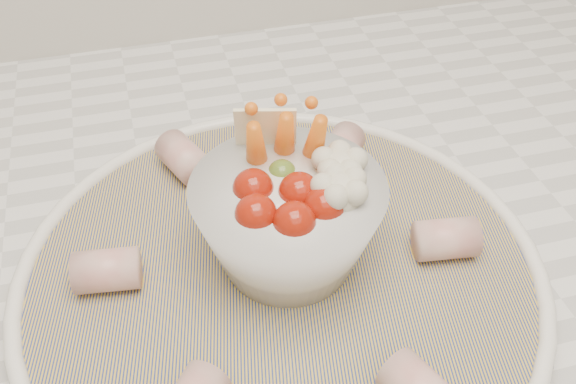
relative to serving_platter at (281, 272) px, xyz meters
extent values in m
cube|color=white|center=(0.08, 0.09, -0.03)|extent=(2.04, 0.62, 0.04)
cylinder|color=navy|center=(0.00, 0.00, 0.00)|extent=(0.45, 0.45, 0.01)
torus|color=white|center=(0.00, 0.00, 0.00)|extent=(0.39, 0.39, 0.01)
sphere|color=maroon|center=(-0.02, -0.01, 0.07)|extent=(0.03, 0.03, 0.03)
sphere|color=maroon|center=(0.00, -0.02, 0.07)|extent=(0.03, 0.03, 0.03)
sphere|color=maroon|center=(0.03, -0.02, 0.07)|extent=(0.03, 0.03, 0.03)
sphere|color=maroon|center=(-0.02, 0.01, 0.07)|extent=(0.03, 0.03, 0.03)
sphere|color=maroon|center=(0.01, 0.00, 0.07)|extent=(0.03, 0.03, 0.03)
sphere|color=#537527|center=(0.01, 0.03, 0.07)|extent=(0.02, 0.02, 0.02)
cone|color=orange|center=(-0.01, 0.04, 0.08)|extent=(0.03, 0.04, 0.06)
cone|color=orange|center=(0.02, 0.05, 0.08)|extent=(0.02, 0.04, 0.06)
cone|color=orange|center=(0.03, 0.04, 0.08)|extent=(0.02, 0.04, 0.06)
sphere|color=beige|center=(0.05, 0.01, 0.08)|extent=(0.03, 0.03, 0.03)
sphere|color=beige|center=(0.04, -0.01, 0.08)|extent=(0.03, 0.03, 0.03)
cube|color=#F0E8BA|center=(0.00, 0.06, 0.08)|extent=(0.05, 0.02, 0.05)
cylinder|color=#BC5B56|center=(0.12, -0.02, 0.02)|extent=(0.05, 0.04, 0.03)
cylinder|color=#BC5B56|center=(0.08, 0.10, 0.02)|extent=(0.05, 0.05, 0.03)
cylinder|color=#BC5B56|center=(-0.05, 0.13, 0.02)|extent=(0.05, 0.05, 0.03)
cylinder|color=#BC5B56|center=(-0.12, 0.02, 0.02)|extent=(0.05, 0.04, 0.03)
camera|label=1|loc=(-0.08, -0.30, 0.36)|focal=40.00mm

